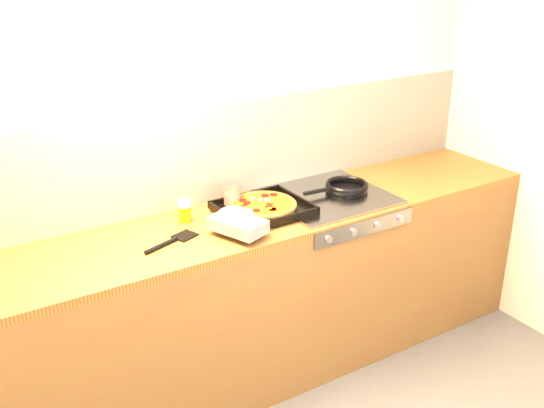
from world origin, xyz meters
TOP-DOWN VIEW (x-y plane):
  - room_shell at (0.00, 1.39)m, footprint 3.20×3.20m
  - counter_run at (0.00, 1.10)m, footprint 3.20×0.62m
  - stovetop at (0.45, 1.10)m, footprint 0.60×0.56m
  - pizza_on_tray at (-0.00, 1.06)m, footprint 0.55×0.48m
  - frying_pan at (0.57, 1.10)m, footprint 0.38×0.24m
  - tomato_can at (-0.03, 1.23)m, footprint 0.11×0.11m
  - juice_glass at (-0.30, 1.22)m, footprint 0.08×0.08m
  - wooden_spoon at (0.05, 1.25)m, footprint 0.30×0.06m
  - black_spatula at (-0.45, 1.04)m, footprint 0.28×0.14m

SIDE VIEW (x-z plane):
  - counter_run at x=0.00m, z-range 0.00..0.90m
  - stovetop at x=0.45m, z-range 0.90..0.92m
  - black_spatula at x=-0.45m, z-range 0.90..0.92m
  - wooden_spoon at x=0.05m, z-range 0.90..0.92m
  - frying_pan at x=0.57m, z-range 0.92..0.95m
  - pizza_on_tray at x=0.00m, z-range 0.91..0.98m
  - juice_glass at x=-0.30m, z-range 0.90..1.01m
  - tomato_can at x=-0.03m, z-range 0.90..1.02m
  - room_shell at x=0.00m, z-range -0.45..2.75m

